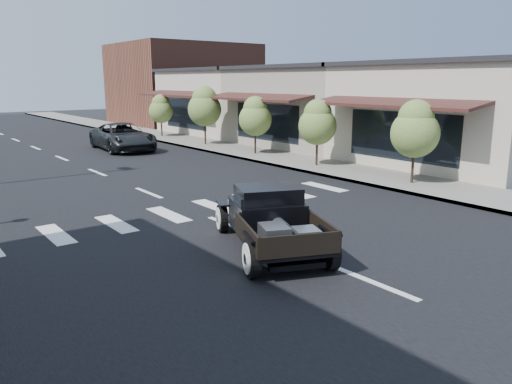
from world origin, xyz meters
TOP-DOWN VIEW (x-y plane):
  - ground at (0.00, 0.00)m, footprint 120.00×120.00m
  - road at (0.00, 15.00)m, footprint 14.00×80.00m
  - road_markings at (0.00, 10.00)m, footprint 12.00×60.00m
  - sidewalk_right at (8.50, 15.00)m, footprint 3.00×80.00m
  - storefront_near at (15.00, 4.00)m, footprint 10.00×9.00m
  - storefront_mid at (15.00, 13.00)m, footprint 10.00×9.00m
  - storefront_far at (15.00, 22.00)m, footprint 10.00×9.00m
  - far_building_right at (15.50, 32.00)m, footprint 11.00×10.00m
  - small_tree_a at (8.30, 2.16)m, footprint 1.76×1.76m
  - small_tree_b at (8.30, 7.22)m, footprint 1.68×1.68m
  - small_tree_c at (8.30, 11.77)m, footprint 1.70×1.70m
  - small_tree_d at (8.30, 16.70)m, footprint 1.97×1.97m
  - small_tree_e at (8.30, 22.36)m, footprint 1.62×1.62m
  - hotrod_pickup at (-0.36, -0.20)m, footprint 3.53×4.79m
  - second_car at (3.72, 18.06)m, footprint 2.90×5.60m

SIDE VIEW (x-z plane):
  - ground at x=0.00m, z-range 0.00..0.00m
  - road_markings at x=0.00m, z-range -0.03..0.03m
  - road at x=0.00m, z-range 0.00..0.02m
  - sidewalk_right at x=8.50m, z-range 0.00..0.15m
  - second_car at x=3.72m, z-range 0.00..1.51m
  - hotrod_pickup at x=-0.36m, z-range 0.00..1.51m
  - small_tree_e at x=8.30m, z-range 0.15..2.85m
  - small_tree_b at x=8.30m, z-range 0.15..2.96m
  - small_tree_c at x=8.30m, z-range 0.15..2.98m
  - small_tree_a at x=8.30m, z-range 0.15..3.08m
  - small_tree_d at x=8.30m, z-range 0.15..3.44m
  - storefront_near at x=15.00m, z-range 0.00..4.50m
  - storefront_mid at x=15.00m, z-range 0.00..4.50m
  - storefront_far at x=15.00m, z-range 0.00..4.50m
  - far_building_right at x=15.50m, z-range 0.00..7.00m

